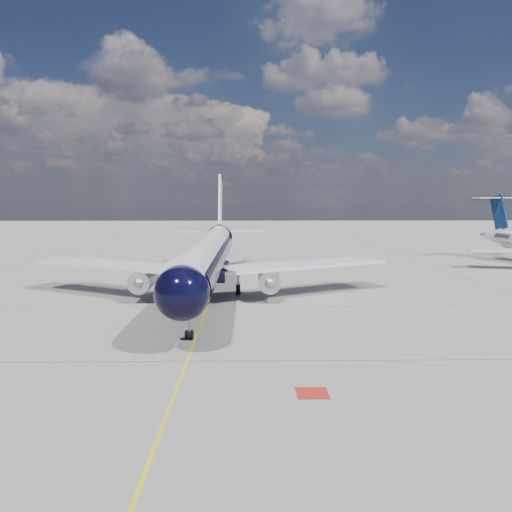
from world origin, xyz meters
name	(u,v)px	position (x,y,z in m)	size (l,w,h in m)	color
ground	(219,274)	(0.00, 30.00, 0.00)	(320.00, 320.00, 0.00)	gray
taxiway_centerline	(217,280)	(0.00, 25.00, 0.00)	(0.16, 160.00, 0.01)	yellow
red_marking	(312,393)	(6.80, -10.00, 0.00)	(1.60, 1.60, 0.01)	maroon
main_airliner	(209,255)	(-0.28, 16.01, 4.03)	(36.91, 44.81, 12.97)	black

